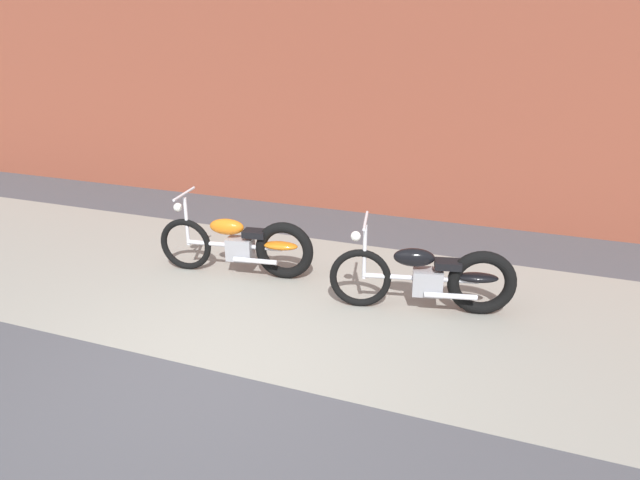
% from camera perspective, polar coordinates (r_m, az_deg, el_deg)
% --- Properties ---
extents(ground_plane, '(80.00, 80.00, 0.00)m').
position_cam_1_polar(ground_plane, '(5.36, -11.19, -12.75)').
color(ground_plane, '#47474C').
extents(sidewalk_slab, '(36.00, 3.50, 0.01)m').
position_cam_1_polar(sidewalk_slab, '(6.70, -3.44, -5.14)').
color(sidewalk_slab, gray).
rests_on(sidewalk_slab, ground).
extents(brick_building_wall, '(36.00, 0.50, 5.38)m').
position_cam_1_polar(brick_building_wall, '(9.28, 5.32, 19.22)').
color(brick_building_wall, brown).
rests_on(brick_building_wall, ground).
extents(motorcycle_orange, '(2.00, 0.59, 1.03)m').
position_cam_1_polar(motorcycle_orange, '(7.02, -7.52, -0.51)').
color(motorcycle_orange, black).
rests_on(motorcycle_orange, ground).
extents(motorcycle_black, '(1.98, 0.71, 1.03)m').
position_cam_1_polar(motorcycle_black, '(6.20, 11.58, -3.75)').
color(motorcycle_black, black).
rests_on(motorcycle_black, ground).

